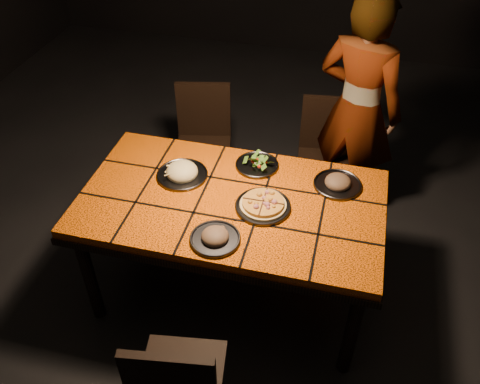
% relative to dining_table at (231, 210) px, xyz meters
% --- Properties ---
extents(room_shell, '(6.04, 7.04, 3.08)m').
position_rel_dining_table_xyz_m(room_shell, '(0.00, 0.00, 0.83)').
color(room_shell, black).
rests_on(room_shell, ground).
extents(dining_table, '(1.62, 0.92, 0.75)m').
position_rel_dining_table_xyz_m(dining_table, '(0.00, 0.00, 0.00)').
color(dining_table, '#FF6608').
rests_on(dining_table, ground).
extents(chair_near, '(0.43, 0.43, 0.83)m').
position_rel_dining_table_xyz_m(chair_near, '(0.00, -0.92, -0.20)').
color(chair_near, black).
rests_on(chair_near, ground).
extents(chair_far_left, '(0.45, 0.45, 0.84)m').
position_rel_dining_table_xyz_m(chair_far_left, '(-0.45, 0.91, -0.19)').
color(chair_far_left, black).
rests_on(chair_far_left, ground).
extents(chair_far_right, '(0.42, 0.42, 0.82)m').
position_rel_dining_table_xyz_m(chair_far_right, '(0.41, 0.98, -0.20)').
color(chair_far_right, black).
rests_on(chair_far_right, ground).
extents(diner, '(0.68, 0.56, 1.59)m').
position_rel_dining_table_xyz_m(diner, '(0.58, 0.99, 0.12)').
color(diner, brown).
rests_on(diner, ground).
extents(plate_pizza, '(0.29, 0.29, 0.04)m').
position_rel_dining_table_xyz_m(plate_pizza, '(0.18, -0.03, 0.10)').
color(plate_pizza, '#3D3D43').
rests_on(plate_pizza, dining_table).
extents(plate_pasta, '(0.29, 0.29, 0.09)m').
position_rel_dining_table_xyz_m(plate_pasta, '(-0.31, 0.12, 0.10)').
color(plate_pasta, '#3D3D43').
rests_on(plate_pasta, dining_table).
extents(plate_salad, '(0.25, 0.25, 0.07)m').
position_rel_dining_table_xyz_m(plate_salad, '(0.07, 0.31, 0.10)').
color(plate_salad, '#3D3D43').
rests_on(plate_salad, dining_table).
extents(plate_mushroom_a, '(0.25, 0.25, 0.08)m').
position_rel_dining_table_xyz_m(plate_mushroom_a, '(0.00, -0.31, 0.10)').
color(plate_mushroom_a, '#3D3D43').
rests_on(plate_mushroom_a, dining_table).
extents(plate_mushroom_b, '(0.26, 0.26, 0.09)m').
position_rel_dining_table_xyz_m(plate_mushroom_b, '(0.53, 0.25, 0.10)').
color(plate_mushroom_b, '#3D3D43').
rests_on(plate_mushroom_b, dining_table).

